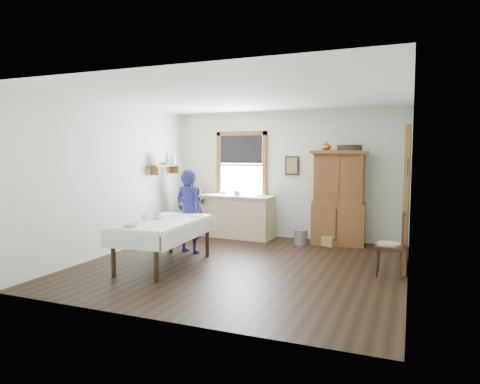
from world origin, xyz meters
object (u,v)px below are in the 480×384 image
at_px(spindle_chair, 390,243).
at_px(figure_dark, 191,206).
at_px(wicker_basket, 328,241).
at_px(woman_blue, 189,214).
at_px(work_counter, 237,216).
at_px(china_hutch, 339,198).
at_px(dining_table, 164,243).
at_px(pail, 301,237).

relative_size(spindle_chair, figure_dark, 0.72).
bearing_deg(spindle_chair, wicker_basket, 123.37).
bearing_deg(wicker_basket, spindle_chair, -55.20).
distance_m(wicker_basket, woman_blue, 2.78).
xyz_separation_m(work_counter, wicker_basket, (1.98, -0.12, -0.36)).
relative_size(work_counter, china_hutch, 0.86).
xyz_separation_m(china_hutch, figure_dark, (-3.12, -0.35, -0.26)).
bearing_deg(spindle_chair, china_hutch, 117.26).
bearing_deg(woman_blue, dining_table, 104.45).
bearing_deg(pail, work_counter, 172.47).
relative_size(work_counter, pail, 5.54).
xyz_separation_m(spindle_chair, woman_blue, (-3.46, 0.22, 0.22)).
bearing_deg(dining_table, figure_dark, 108.58).
bearing_deg(work_counter, dining_table, -90.02).
xyz_separation_m(spindle_chair, figure_dark, (-4.17, 1.58, 0.18)).
bearing_deg(figure_dark, pail, 4.65).
bearing_deg(work_counter, china_hutch, 5.92).
bearing_deg(figure_dark, wicker_basket, 5.66).
xyz_separation_m(dining_table, woman_blue, (-0.07, 0.98, 0.33)).
bearing_deg(dining_table, wicker_basket, 49.18).
distance_m(dining_table, figure_dark, 2.49).
bearing_deg(figure_dark, china_hutch, 8.81).
bearing_deg(figure_dark, work_counter, 18.70).
xyz_separation_m(work_counter, china_hutch, (2.14, 0.06, 0.47)).
distance_m(work_counter, wicker_basket, 2.01).
bearing_deg(wicker_basket, dining_table, -130.82).
relative_size(china_hutch, pail, 6.45).
distance_m(spindle_chair, pail, 2.45).
bearing_deg(work_counter, pail, -3.34).
distance_m(work_counter, china_hutch, 2.19).
bearing_deg(china_hutch, wicker_basket, -135.17).
distance_m(work_counter, spindle_chair, 3.70).
distance_m(china_hutch, wicker_basket, 0.87).
height_order(china_hutch, wicker_basket, china_hutch).
xyz_separation_m(work_counter, spindle_chair, (3.19, -1.87, 0.03)).
xyz_separation_m(dining_table, figure_dark, (-0.79, 2.34, 0.30)).
relative_size(dining_table, pail, 6.39).
bearing_deg(pail, figure_dark, -177.72).
height_order(pail, wicker_basket, pail).
distance_m(dining_table, spindle_chair, 3.47).
relative_size(work_counter, wicker_basket, 4.89).
xyz_separation_m(work_counter, woman_blue, (-0.27, -1.65, 0.25)).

